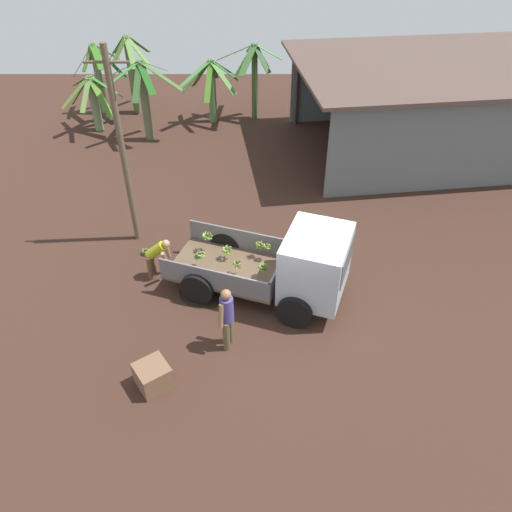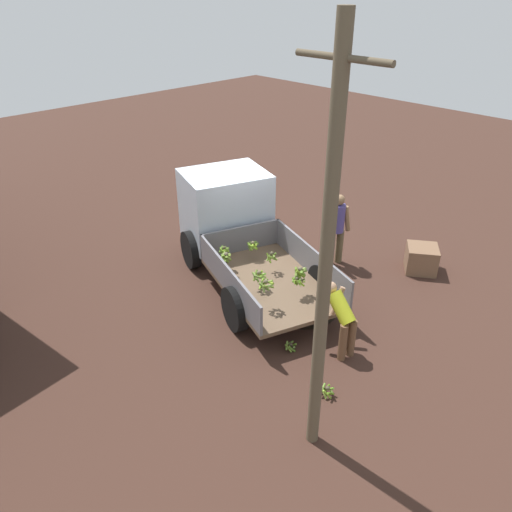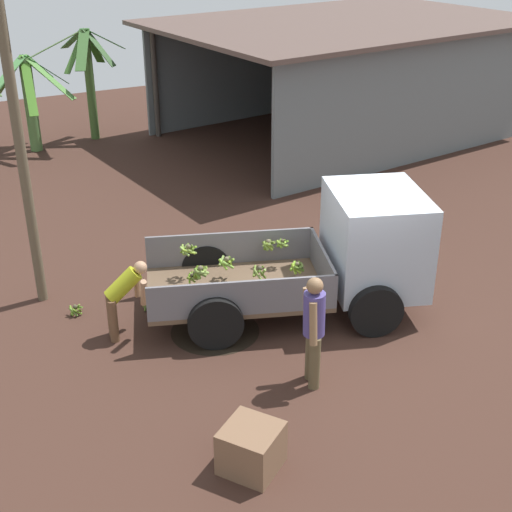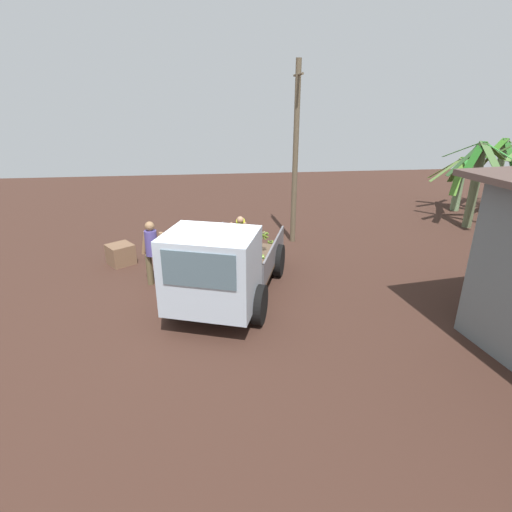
{
  "view_description": "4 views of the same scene",
  "coord_description": "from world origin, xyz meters",
  "px_view_note": "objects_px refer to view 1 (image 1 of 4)",
  "views": [
    {
      "loc": [
        -1.09,
        -9.33,
        9.0
      ],
      "look_at": [
        -1.09,
        0.67,
        1.1
      ],
      "focal_mm": 35.0,
      "sensor_mm": 36.0,
      "label": 1
    },
    {
      "loc": [
        -7.75,
        7.09,
        5.91
      ],
      "look_at": [
        -1.82,
        1.31,
        1.26
      ],
      "focal_mm": 35.0,
      "sensor_mm": 36.0,
      "label": 2
    },
    {
      "loc": [
        -6.39,
        -8.56,
        6.29
      ],
      "look_at": [
        -1.92,
        0.08,
        1.49
      ],
      "focal_mm": 50.0,
      "sensor_mm": 36.0,
      "label": 3
    },
    {
      "loc": [
        8.04,
        0.17,
        4.61
      ],
      "look_at": [
        -0.43,
        1.19,
        1.21
      ],
      "focal_mm": 28.0,
      "sensor_mm": 36.0,
      "label": 4
    }
  ],
  "objects_px": {
    "person_foreground_visitor": "(227,316)",
    "banana_bunch_on_ground_1": "(184,260)",
    "wooden_crate_0": "(153,376)",
    "person_worker_loading": "(157,255)",
    "banana_bunch_on_ground_0": "(145,251)",
    "utility_pole": "(122,150)",
    "cargo_truck": "(298,265)"
  },
  "relations": [
    {
      "from": "cargo_truck",
      "to": "banana_bunch_on_ground_0",
      "type": "bearing_deg",
      "value": 175.91
    },
    {
      "from": "person_foreground_visitor",
      "to": "wooden_crate_0",
      "type": "bearing_deg",
      "value": 54.8
    },
    {
      "from": "cargo_truck",
      "to": "person_foreground_visitor",
      "type": "relative_size",
      "value": 2.86
    },
    {
      "from": "person_foreground_visitor",
      "to": "banana_bunch_on_ground_1",
      "type": "distance_m",
      "value": 3.49
    },
    {
      "from": "banana_bunch_on_ground_1",
      "to": "wooden_crate_0",
      "type": "distance_m",
      "value": 4.24
    },
    {
      "from": "banana_bunch_on_ground_0",
      "to": "cargo_truck",
      "type": "bearing_deg",
      "value": -23.29
    },
    {
      "from": "person_worker_loading",
      "to": "banana_bunch_on_ground_1",
      "type": "xyz_separation_m",
      "value": [
        0.59,
        0.61,
        -0.66
      ]
    },
    {
      "from": "utility_pole",
      "to": "banana_bunch_on_ground_1",
      "type": "height_order",
      "value": "utility_pole"
    },
    {
      "from": "banana_bunch_on_ground_1",
      "to": "wooden_crate_0",
      "type": "xyz_separation_m",
      "value": [
        -0.16,
        -4.23,
        0.19
      ]
    },
    {
      "from": "banana_bunch_on_ground_0",
      "to": "banana_bunch_on_ground_1",
      "type": "bearing_deg",
      "value": -19.24
    },
    {
      "from": "person_foreground_visitor",
      "to": "wooden_crate_0",
      "type": "xyz_separation_m",
      "value": [
        -1.57,
        -1.16,
        -0.66
      ]
    },
    {
      "from": "cargo_truck",
      "to": "banana_bunch_on_ground_0",
      "type": "relative_size",
      "value": 20.56
    },
    {
      "from": "utility_pole",
      "to": "person_foreground_visitor",
      "type": "distance_m",
      "value": 5.57
    },
    {
      "from": "person_foreground_visitor",
      "to": "banana_bunch_on_ground_0",
      "type": "distance_m",
      "value": 4.41
    },
    {
      "from": "banana_bunch_on_ground_0",
      "to": "wooden_crate_0",
      "type": "bearing_deg",
      "value": -77.87
    },
    {
      "from": "utility_pole",
      "to": "person_worker_loading",
      "type": "relative_size",
      "value": 4.38
    },
    {
      "from": "wooden_crate_0",
      "to": "person_worker_loading",
      "type": "bearing_deg",
      "value": 96.76
    },
    {
      "from": "person_worker_loading",
      "to": "wooden_crate_0",
      "type": "bearing_deg",
      "value": -73.56
    },
    {
      "from": "cargo_truck",
      "to": "person_worker_loading",
      "type": "bearing_deg",
      "value": -173.3
    },
    {
      "from": "person_worker_loading",
      "to": "banana_bunch_on_ground_1",
      "type": "bearing_deg",
      "value": 55.61
    },
    {
      "from": "banana_bunch_on_ground_1",
      "to": "wooden_crate_0",
      "type": "height_order",
      "value": "wooden_crate_0"
    },
    {
      "from": "person_worker_loading",
      "to": "cargo_truck",
      "type": "bearing_deg",
      "value": -2.82
    },
    {
      "from": "utility_pole",
      "to": "banana_bunch_on_ground_1",
      "type": "xyz_separation_m",
      "value": [
        1.54,
        -1.23,
        -2.82
      ]
    },
    {
      "from": "person_worker_loading",
      "to": "banana_bunch_on_ground_0",
      "type": "xyz_separation_m",
      "value": [
        -0.57,
        1.02,
        -0.65
      ]
    },
    {
      "from": "utility_pole",
      "to": "wooden_crate_0",
      "type": "xyz_separation_m",
      "value": [
        1.38,
        -5.46,
        -2.62
      ]
    },
    {
      "from": "person_foreground_visitor",
      "to": "banana_bunch_on_ground_1",
      "type": "height_order",
      "value": "person_foreground_visitor"
    },
    {
      "from": "person_worker_loading",
      "to": "banana_bunch_on_ground_0",
      "type": "distance_m",
      "value": 1.33
    },
    {
      "from": "utility_pole",
      "to": "banana_bunch_on_ground_0",
      "type": "xyz_separation_m",
      "value": [
        0.38,
        -0.82,
        -2.81
      ]
    },
    {
      "from": "cargo_truck",
      "to": "wooden_crate_0",
      "type": "height_order",
      "value": "cargo_truck"
    },
    {
      "from": "person_foreground_visitor",
      "to": "person_worker_loading",
      "type": "relative_size",
      "value": 1.33
    },
    {
      "from": "person_foreground_visitor",
      "to": "utility_pole",
      "type": "bearing_deg",
      "value": -37.13
    },
    {
      "from": "banana_bunch_on_ground_0",
      "to": "person_worker_loading",
      "type": "bearing_deg",
      "value": -60.89
    }
  ]
}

